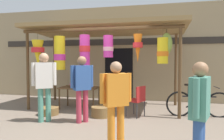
# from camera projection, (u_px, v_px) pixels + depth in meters

# --- Properties ---
(ground_plane) EXTENTS (30.00, 30.00, 0.00)m
(ground_plane) POSITION_uv_depth(u_px,v_px,m) (100.00, 117.00, 5.76)
(ground_plane) COLOR #756656
(shop_facade) EXTENTS (11.11, 0.29, 3.62)m
(shop_facade) POSITION_uv_depth(u_px,v_px,m) (120.00, 53.00, 8.38)
(shop_facade) COLOR #9E8966
(shop_facade) RESTS_ON ground_plane
(market_stall_canopy) EXTENTS (5.01, 2.20, 2.65)m
(market_stall_canopy) POSITION_uv_depth(u_px,v_px,m) (101.00, 36.00, 6.63)
(market_stall_canopy) COLOR brown
(market_stall_canopy) RESTS_ON ground_plane
(display_table) EXTENTS (1.21, 0.70, 0.69)m
(display_table) POSITION_uv_depth(u_px,v_px,m) (80.00, 89.00, 6.70)
(display_table) COLOR brown
(display_table) RESTS_ON ground_plane
(flower_heap_on_table) EXTENTS (0.63, 0.44, 0.15)m
(flower_heap_on_table) POSITION_uv_depth(u_px,v_px,m) (79.00, 85.00, 6.71)
(flower_heap_on_table) COLOR #D13399
(flower_heap_on_table) RESTS_ON display_table
(folding_chair) EXTENTS (0.54, 0.54, 0.84)m
(folding_chair) POSITION_uv_depth(u_px,v_px,m) (138.00, 98.00, 5.73)
(folding_chair) COLOR #AD1E1E
(folding_chair) RESTS_ON ground_plane
(wicker_basket_by_table) EXTENTS (0.56, 0.56, 0.21)m
(wicker_basket_by_table) POSITION_uv_depth(u_px,v_px,m) (49.00, 111.00, 6.00)
(wicker_basket_by_table) COLOR brown
(wicker_basket_by_table) RESTS_ON ground_plane
(wicker_basket_spare) EXTENTS (0.53, 0.53, 0.27)m
(wicker_basket_spare) POSITION_uv_depth(u_px,v_px,m) (101.00, 112.00, 5.78)
(wicker_basket_spare) COLOR brown
(wicker_basket_spare) RESTS_ON ground_plane
(parked_bicycle) EXTENTS (1.75, 0.44, 0.92)m
(parked_bicycle) POSITION_uv_depth(u_px,v_px,m) (199.00, 104.00, 5.77)
(parked_bicycle) COLOR black
(parked_bicycle) RESTS_ON ground_plane
(vendor_in_orange) EXTENTS (0.50, 0.41, 1.52)m
(vendor_in_orange) POSITION_uv_depth(u_px,v_px,m) (116.00, 98.00, 3.68)
(vendor_in_orange) COLOR orange
(vendor_in_orange) RESTS_ON ground_plane
(customer_foreground) EXTENTS (0.45, 0.44, 1.64)m
(customer_foreground) POSITION_uv_depth(u_px,v_px,m) (82.00, 84.00, 5.21)
(customer_foreground) COLOR #B23347
(customer_foreground) RESTS_ON ground_plane
(shopper_by_bananas) EXTENTS (0.34, 0.57, 1.52)m
(shopper_by_bananas) POSITION_uv_depth(u_px,v_px,m) (200.00, 108.00, 2.90)
(shopper_by_bananas) COLOR #2D5193
(shopper_by_bananas) RESTS_ON ground_plane
(passerby_at_right) EXTENTS (0.52, 0.40, 1.72)m
(passerby_at_right) POSITION_uv_depth(u_px,v_px,m) (44.00, 81.00, 5.26)
(passerby_at_right) COLOR #4C8E7A
(passerby_at_right) RESTS_ON ground_plane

